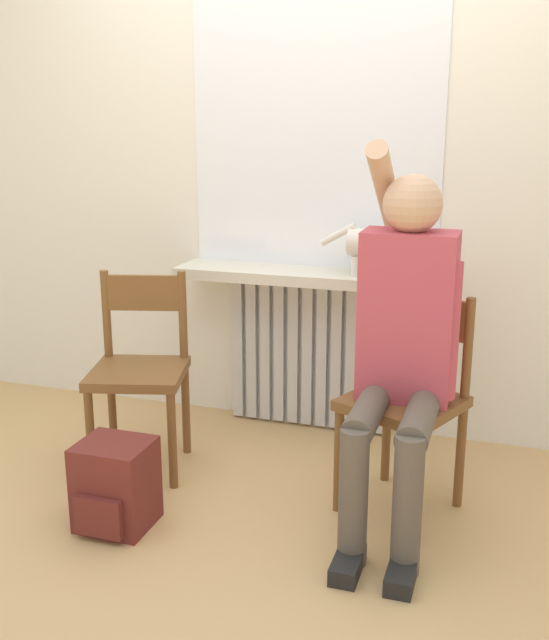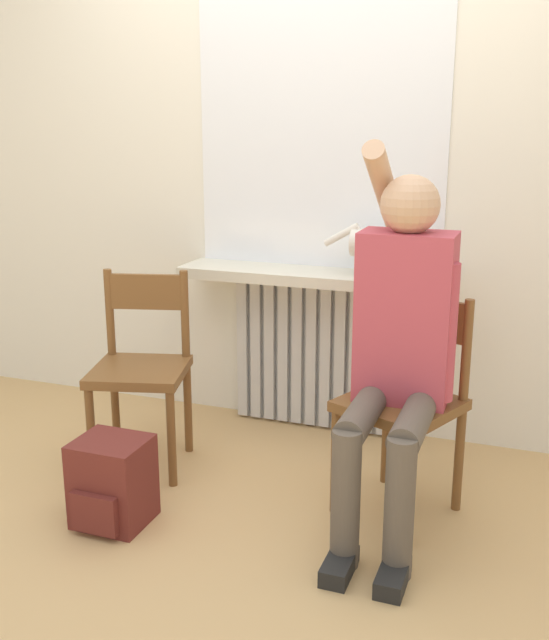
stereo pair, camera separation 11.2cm
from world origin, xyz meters
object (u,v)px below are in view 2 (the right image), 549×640
Objects in this scene: cat at (386,244)px; backpack at (112,483)px; chair_right at (406,400)px; chair_left at (141,366)px; person at (400,339)px.

cat reaches higher than backpack.
chair_right is at bearing 26.24° from backpack.
chair_right is 1.14m from backpack.
cat reaches higher than chair_left.
cat is at bearing 106.68° from person.
chair_right is at bearing -69.15° from cat.
backpack is (-0.99, -0.49, -0.28)m from chair_right.
backpack is at bearing -130.93° from chair_right.
chair_right is at bearing 82.80° from person.
person is at bearing 21.35° from backpack.
person is at bearing -73.32° from cat.
chair_left is at bearing 106.35° from backpack.
person is at bearing -20.70° from chair_left.
chair_right is at bearing -15.29° from chair_left.
chair_left is 0.60× the size of person.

